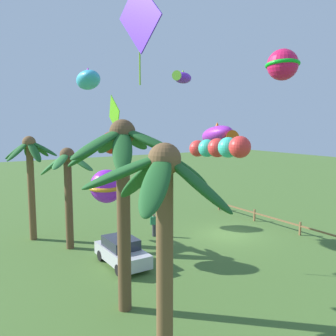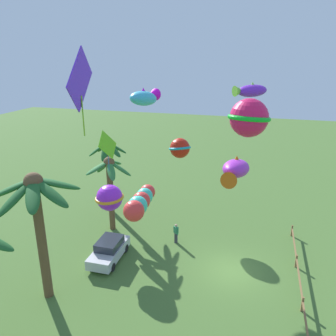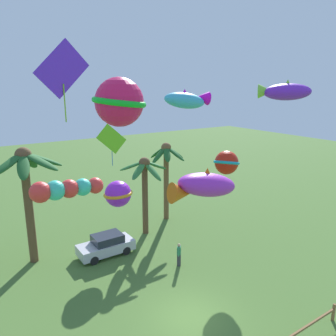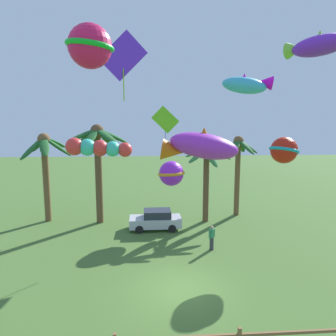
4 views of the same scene
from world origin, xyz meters
name	(u,v)px [view 1 (image 1 of 4)]	position (x,y,z in m)	size (l,w,h in m)	color
ground_plane	(228,235)	(0.00, 0.00, 0.00)	(120.00, 120.00, 0.00)	#476B2D
palm_tree_0	(68,175)	(3.20, 10.19, 4.64)	(3.78, 3.43, 6.32)	brown
palm_tree_1	(163,205)	(-9.73, 11.24, 5.40)	(4.08, 4.62, 7.25)	brown
palm_tree_2	(30,164)	(6.26, 11.74, 5.12)	(3.42, 3.42, 6.96)	brown
palm_tree_3	(123,166)	(-5.44, 10.49, 6.09)	(4.76, 4.94, 7.95)	brown
rail_fence	(276,220)	(-0.54, -4.23, 0.61)	(13.17, 0.12, 0.95)	brown
parked_car_0	(122,251)	(-0.93, 8.56, 0.75)	(3.92, 1.77, 1.51)	#BCBCC1
spectator_0	(154,225)	(2.51, 4.53, 0.81)	(0.43, 0.44, 1.59)	#38383D
kite_tube_0	(220,148)	(-4.56, 4.72, 6.56)	(3.92, 1.28, 1.21)	red
kite_ball_1	(112,143)	(7.36, 5.46, 6.28)	(2.66, 2.66, 1.73)	red
kite_ball_2	(283,65)	(-3.84, -0.50, 11.16)	(2.55, 2.54, 1.80)	#E01750
kite_fish_3	(182,77)	(5.94, -0.11, 11.42)	(2.44, 2.77, 1.12)	purple
kite_diamond_4	(139,18)	(-3.15, 8.50, 12.60)	(3.44, 0.43, 4.82)	#6028E0
kite_fish_5	(219,135)	(0.88, 0.25, 6.98)	(3.86, 2.06, 1.70)	purple
kite_ball_6	(107,186)	(0.26, 8.88, 4.26)	(2.94, 2.94, 1.88)	purple
kite_diamond_7	(114,115)	(-0.21, 8.55, 8.24)	(2.04, 0.49, 2.84)	#63C719
kite_fish_8	(88,80)	(5.55, 7.91, 10.71)	(3.77, 2.22, 1.59)	#39AFD1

